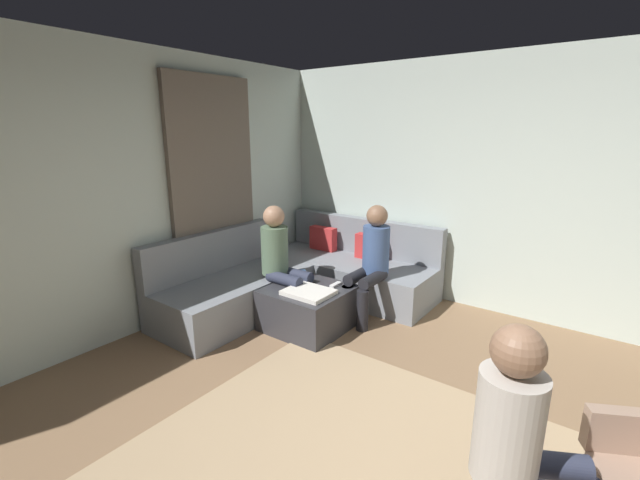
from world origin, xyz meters
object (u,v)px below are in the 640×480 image
object	(u,v)px
ottoman	(308,308)
sectional_couch	(302,277)
person_on_armchair	(529,442)
game_remote	(336,285)
person_on_couch_back	(371,258)
person_on_couch_side	(282,259)
coffee_mug	(302,274)

from	to	relation	value
ottoman	sectional_couch	bearing A→B (deg)	134.21
person_on_armchair	game_remote	bearing A→B (deg)	-154.56
person_on_couch_back	person_on_couch_side	xyz separation A→B (m)	(-0.74, -0.55, 0.00)
ottoman	person_on_armchair	bearing A→B (deg)	-30.42
game_remote	person_on_couch_side	world-z (taller)	person_on_couch_side
person_on_couch_side	coffee_mug	bearing A→B (deg)	139.84
ottoman	person_on_couch_side	bearing A→B (deg)	176.90
coffee_mug	game_remote	bearing A→B (deg)	5.71
coffee_mug	person_on_couch_side	distance (m)	0.28
person_on_couch_side	person_on_armchair	xyz separation A→B (m)	(2.58, -1.33, -0.01)
ottoman	person_on_couch_back	xyz separation A→B (m)	(0.38, 0.57, 0.45)
person_on_couch_side	ottoman	bearing A→B (deg)	86.90
game_remote	coffee_mug	bearing A→B (deg)	-174.29
sectional_couch	person_on_couch_back	size ratio (longest dim) A/B	2.12
sectional_couch	person_on_couch_side	xyz separation A→B (m)	(0.15, -0.50, 0.38)
sectional_couch	person_on_armchair	size ratio (longest dim) A/B	2.16
coffee_mug	person_on_couch_back	xyz separation A→B (m)	(0.60, 0.39, 0.19)
sectional_couch	person_on_couch_side	distance (m)	0.64
coffee_mug	person_on_couch_side	size ratio (longest dim) A/B	0.08
person_on_couch_back	person_on_couch_side	size ratio (longest dim) A/B	1.00
person_on_couch_back	person_on_couch_side	world-z (taller)	same
person_on_armchair	sectional_couch	bearing A→B (deg)	-151.59
sectional_couch	person_on_couch_side	world-z (taller)	person_on_couch_side
coffee_mug	sectional_couch	bearing A→B (deg)	130.03
ottoman	coffee_mug	bearing A→B (deg)	140.71
person_on_couch_back	person_on_armchair	bearing A→B (deg)	134.51
coffee_mug	game_remote	xyz separation A→B (m)	(0.40, 0.04, -0.04)
sectional_couch	coffee_mug	world-z (taller)	sectional_couch
sectional_couch	ottoman	world-z (taller)	sectional_couch
ottoman	game_remote	bearing A→B (deg)	50.71
person_on_couch_back	person_on_armchair	world-z (taller)	person_on_couch_back
sectional_couch	coffee_mug	distance (m)	0.48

